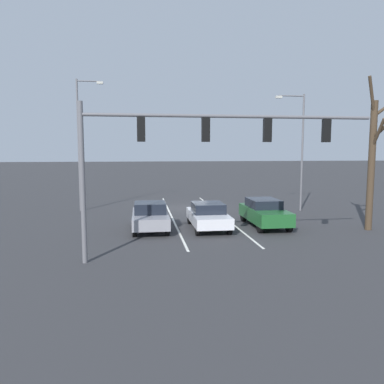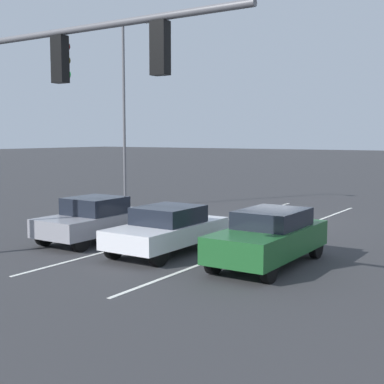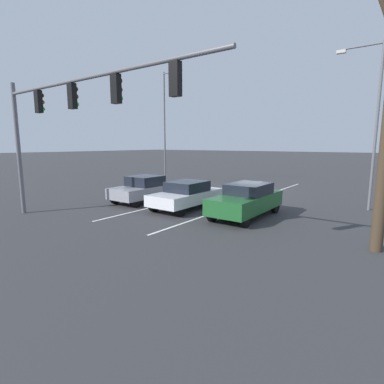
{
  "view_description": "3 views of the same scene",
  "coord_description": "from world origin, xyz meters",
  "px_view_note": "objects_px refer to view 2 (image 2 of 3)",
  "views": [
    {
      "loc": [
        3.75,
        28.21,
        4.43
      ],
      "look_at": [
        0.99,
        8.29,
        2.18
      ],
      "focal_mm": 35.0,
      "sensor_mm": 36.0,
      "label": 1
    },
    {
      "loc": [
        -9.78,
        21.19,
        3.67
      ],
      "look_at": [
        0.11,
        6.13,
        1.79
      ],
      "focal_mm": 50.0,
      "sensor_mm": 36.0,
      "label": 2
    },
    {
      "loc": [
        -9.56,
        20.18,
        3.43
      ],
      "look_at": [
        -1.27,
        8.92,
        1.18
      ],
      "focal_mm": 28.0,
      "sensor_mm": 36.0,
      "label": 3
    }
  ],
  "objects_px": {
    "car_gray_rightlane_front": "(95,219)",
    "car_darkgreen_leftlane_front": "(269,237)",
    "street_lamp_right_shoulder": "(127,103)",
    "car_white_midlane_front": "(168,229)"
  },
  "relations": [
    {
      "from": "car_white_midlane_front",
      "to": "car_gray_rightlane_front",
      "type": "distance_m",
      "value": 3.26
    },
    {
      "from": "car_white_midlane_front",
      "to": "street_lamp_right_shoulder",
      "type": "height_order",
      "value": "street_lamp_right_shoulder"
    },
    {
      "from": "car_gray_rightlane_front",
      "to": "street_lamp_right_shoulder",
      "type": "height_order",
      "value": "street_lamp_right_shoulder"
    },
    {
      "from": "car_darkgreen_leftlane_front",
      "to": "street_lamp_right_shoulder",
      "type": "distance_m",
      "value": 14.19
    },
    {
      "from": "car_white_midlane_front",
      "to": "car_gray_rightlane_front",
      "type": "xyz_separation_m",
      "value": [
        3.25,
        -0.15,
        0.01
      ]
    },
    {
      "from": "car_gray_rightlane_front",
      "to": "street_lamp_right_shoulder",
      "type": "distance_m",
      "value": 9.83
    },
    {
      "from": "car_gray_rightlane_front",
      "to": "car_darkgreen_leftlane_front",
      "type": "xyz_separation_m",
      "value": [
        -6.64,
        -0.09,
        0.05
      ]
    },
    {
      "from": "car_darkgreen_leftlane_front",
      "to": "street_lamp_right_shoulder",
      "type": "bearing_deg",
      "value": -32.55
    },
    {
      "from": "car_darkgreen_leftlane_front",
      "to": "street_lamp_right_shoulder",
      "type": "relative_size",
      "value": 0.48
    },
    {
      "from": "car_gray_rightlane_front",
      "to": "street_lamp_right_shoulder",
      "type": "xyz_separation_m",
      "value": [
        4.7,
        -7.33,
        4.58
      ]
    }
  ]
}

